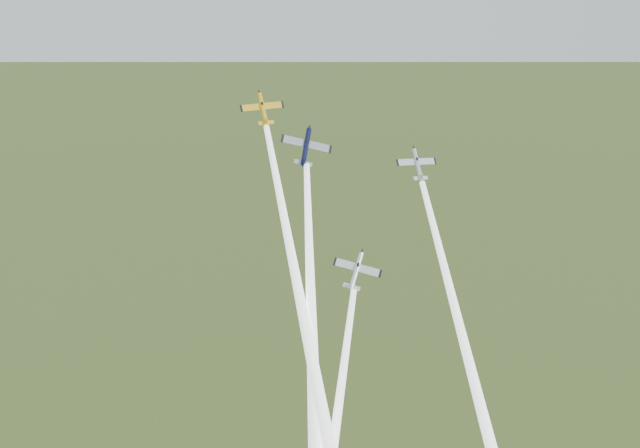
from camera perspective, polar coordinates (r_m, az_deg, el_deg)
The scene contains 7 objects.
plane_yellow at distance 132.07m, azimuth -4.08°, elevation 8.18°, with size 7.26×7.20×1.14m, color yellow, non-canonical shape.
smoke_trail_yellow at distance 118.96m, azimuth -0.89°, elevation -8.06°, with size 2.41×2.41×70.37m, color white, non-canonical shape.
plane_navy at distance 130.38m, azimuth -1.00°, elevation 5.52°, with size 8.41×8.34×1.32m, color black, non-canonical shape.
smoke_trail_navy at distance 119.58m, azimuth -0.56°, elevation -8.40°, with size 2.41×2.41×57.89m, color white, non-canonical shape.
plane_silver_right at distance 131.61m, azimuth 6.94°, elevation 4.25°, with size 6.99×6.94×1.10m, color silver, non-canonical shape.
smoke_trail_silver_right at distance 122.52m, azimuth 11.48°, elevation -13.07°, with size 2.41×2.41×74.66m, color white, non-canonical shape.
plane_silver_low at distance 125.16m, azimuth 2.61°, elevation -3.32°, with size 7.70×7.64×1.21m, color silver, non-canonical shape.
Camera 1 is at (2.59, -126.81, 133.55)m, focal length 45.00 mm.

